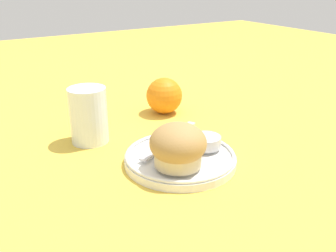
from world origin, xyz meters
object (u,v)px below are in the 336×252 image
butter_knife (171,139)px  orange_fruit (164,96)px  muffin (178,146)px  juice_glass (89,115)px

butter_knife → orange_fruit: orange_fruit is taller
butter_knife → muffin: bearing=-145.3°
butter_knife → orange_fruit: size_ratio=2.06×
orange_fruit → juice_glass: size_ratio=0.77×
butter_knife → orange_fruit: (0.09, 0.18, 0.02)m
muffin → butter_knife: bearing=63.8°
butter_knife → orange_fruit: bearing=33.4°
juice_glass → muffin: bearing=-70.2°
muffin → orange_fruit: bearing=62.9°
orange_fruit → juice_glass: (-0.21, -0.06, 0.01)m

